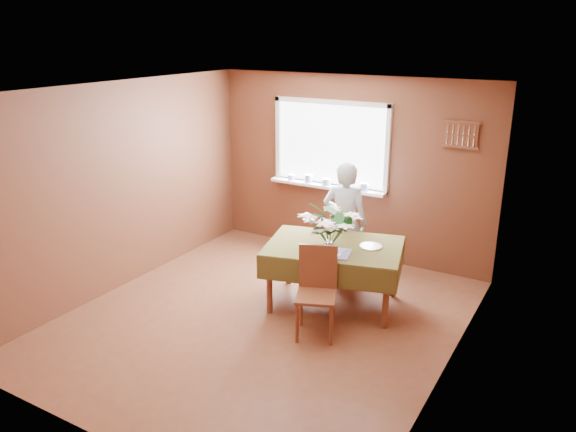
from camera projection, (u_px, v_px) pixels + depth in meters
The scene contains 15 objects.
floor at pixel (263, 319), 6.22m from camera, with size 4.50×4.50×0.00m, color brown.
ceiling at pixel (260, 90), 5.43m from camera, with size 4.50×4.50×0.00m, color white.
wall_back at pixel (350, 168), 7.67m from camera, with size 4.00×4.00×0.00m, color brown.
wall_front at pixel (90, 297), 3.98m from camera, with size 4.00×4.00×0.00m, color brown.
wall_left at pixel (122, 187), 6.78m from camera, with size 4.50×4.50×0.00m, color brown.
wall_right at pixel (455, 248), 4.87m from camera, with size 4.50×4.50×0.00m, color brown.
window_assembly at pixel (330, 159), 7.74m from camera, with size 1.72×0.20×1.22m.
spoon_rack at pixel (461, 135), 6.76m from camera, with size 0.44×0.05×0.33m.
dining_table at pixel (334, 252), 6.38m from camera, with size 1.73×1.38×0.74m.
chair_far at pixel (343, 242), 7.11m from camera, with size 0.53×0.53×0.89m.
chair_near at pixel (317, 287), 5.82m from camera, with size 0.52×0.53×0.94m.
seated_woman at pixel (345, 222), 6.97m from camera, with size 0.57×0.37×1.55m, color white.
flower_bouquet at pixel (330, 227), 6.03m from camera, with size 0.54×0.54×0.47m.
side_plate at pixel (371, 246), 6.29m from camera, with size 0.25×0.25×0.01m, color white.
table_knife at pixel (341, 254), 6.08m from camera, with size 0.02×0.25×0.00m, color silver.
Camera 1 is at (3.02, -4.65, 3.05)m, focal length 35.00 mm.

